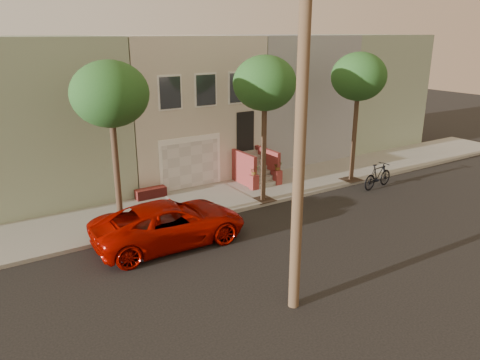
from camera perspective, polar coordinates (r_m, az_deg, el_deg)
ground at (r=17.33m, az=7.67°, el=-7.30°), size 90.00×90.00×0.00m
sidewalk at (r=21.32m, az=-1.61°, el=-2.02°), size 40.00×3.70×0.15m
house_row at (r=25.50m, az=-8.58°, el=9.37°), size 33.10×11.70×7.00m
tree_left at (r=16.59m, az=-15.78°, el=10.06°), size 2.70×2.57×6.30m
tree_mid at (r=19.50m, az=3.08°, el=11.76°), size 2.70×2.57×6.30m
tree_right at (r=23.13m, az=14.48°, el=12.19°), size 2.70×2.57×6.30m
pickup_truck at (r=16.80m, az=-8.65°, el=-5.29°), size 5.61×2.70×1.54m
motorcycle at (r=23.47m, az=16.69°, el=0.52°), size 2.15×0.84×1.26m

